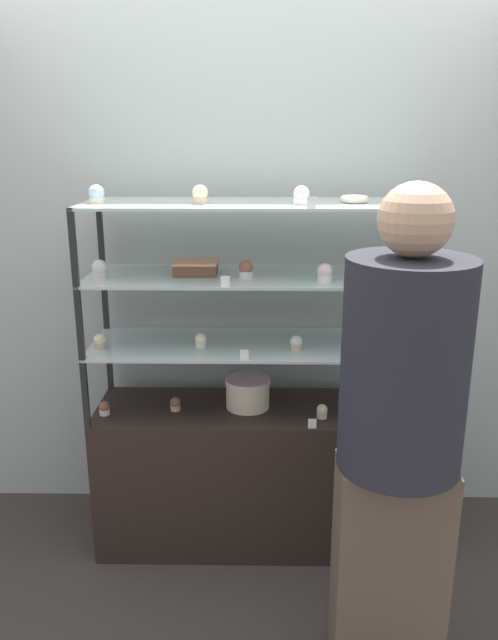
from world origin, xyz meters
TOP-DOWN VIEW (x-y plane):
  - ground_plane at (0.00, 0.00)m, footprint 20.00×20.00m
  - back_wall at (0.00, 0.38)m, footprint 8.00×0.05m
  - display_base at (0.00, 0.00)m, footprint 1.41×0.46m
  - display_riser_lower at (0.00, 0.00)m, footprint 1.41×0.46m
  - display_riser_middle at (0.00, 0.00)m, footprint 1.41×0.46m
  - display_riser_upper at (0.00, 0.00)m, footprint 1.41×0.46m
  - layer_cake_centerpiece at (-0.01, 0.01)m, footprint 0.21×0.21m
  - sheet_cake_frosted at (-0.23, 0.02)m, footprint 0.19×0.16m
  - cupcake_0 at (-0.65, -0.09)m, footprint 0.05×0.05m
  - cupcake_1 at (-0.34, -0.04)m, footprint 0.05×0.05m
  - cupcake_2 at (0.33, -0.10)m, footprint 0.05×0.05m
  - cupcake_3 at (0.64, -0.10)m, footprint 0.05×0.05m
  - price_tag_0 at (0.27, -0.21)m, footprint 0.04×0.00m
  - cupcake_4 at (-0.65, -0.07)m, footprint 0.05×0.05m
  - cupcake_5 at (-0.21, -0.05)m, footprint 0.05×0.05m
  - cupcake_6 at (0.21, -0.08)m, footprint 0.05×0.05m
  - cupcake_7 at (0.64, -0.10)m, footprint 0.05×0.05m
  - price_tag_1 at (-0.02, -0.21)m, footprint 0.04×0.00m
  - cupcake_8 at (-0.64, -0.06)m, footprint 0.06×0.06m
  - cupcake_9 at (-0.01, -0.05)m, footprint 0.06×0.06m
  - cupcake_10 at (0.32, -0.12)m, footprint 0.06×0.06m
  - cupcake_11 at (0.64, -0.12)m, footprint 0.06×0.06m
  - price_tag_2 at (-0.09, -0.21)m, footprint 0.04×0.00m
  - cupcake_12 at (-0.63, -0.05)m, footprint 0.07×0.07m
  - cupcake_13 at (-0.20, -0.05)m, footprint 0.07×0.07m
  - cupcake_14 at (0.21, -0.09)m, footprint 0.07×0.07m
  - cupcake_15 at (0.63, -0.05)m, footprint 0.07×0.07m
  - price_tag_3 at (0.25, -0.21)m, footprint 0.04×0.00m
  - donut_glazed at (0.44, -0.00)m, footprint 0.12×0.12m
  - customer_figure at (0.52, -0.75)m, footprint 0.41×0.41m

SIDE VIEW (x-z plane):
  - ground_plane at x=0.00m, z-range 0.00..0.00m
  - display_base at x=0.00m, z-range 0.00..0.69m
  - price_tag_0 at x=0.27m, z-range 0.69..0.73m
  - cupcake_0 at x=-0.65m, z-range 0.69..0.75m
  - cupcake_1 at x=-0.34m, z-range 0.69..0.75m
  - cupcake_2 at x=0.33m, z-range 0.69..0.75m
  - cupcake_3 at x=0.64m, z-range 0.69..0.75m
  - layer_cake_centerpiece at x=-0.01m, z-range 0.69..0.83m
  - customer_figure at x=0.52m, z-range 0.06..1.83m
  - display_riser_lower at x=0.00m, z-range 0.83..1.14m
  - price_tag_1 at x=-0.02m, z-range 1.00..1.04m
  - cupcake_4 at x=-0.65m, z-range 1.00..1.06m
  - cupcake_5 at x=-0.21m, z-range 1.00..1.06m
  - cupcake_6 at x=0.21m, z-range 1.00..1.06m
  - cupcake_7 at x=0.64m, z-range 1.00..1.06m
  - display_riser_middle at x=0.00m, z-range 1.14..1.45m
  - back_wall at x=0.00m, z-range 0.00..2.60m
  - price_tag_2 at x=-0.09m, z-range 1.31..1.36m
  - sheet_cake_frosted at x=-0.23m, z-range 1.31..1.37m
  - cupcake_8 at x=-0.64m, z-range 1.31..1.39m
  - cupcake_9 at x=-0.01m, z-range 1.31..1.39m
  - cupcake_10 at x=0.32m, z-range 1.31..1.39m
  - cupcake_11 at x=0.64m, z-range 1.31..1.39m
  - display_riser_upper at x=0.00m, z-range 1.45..1.76m
  - donut_glazed at x=0.44m, z-range 1.63..1.66m
  - price_tag_3 at x=0.25m, z-range 1.63..1.67m
  - cupcake_12 at x=-0.63m, z-range 1.62..1.70m
  - cupcake_13 at x=-0.20m, z-range 1.62..1.70m
  - cupcake_14 at x=0.21m, z-range 1.62..1.70m
  - cupcake_15 at x=0.63m, z-range 1.62..1.70m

